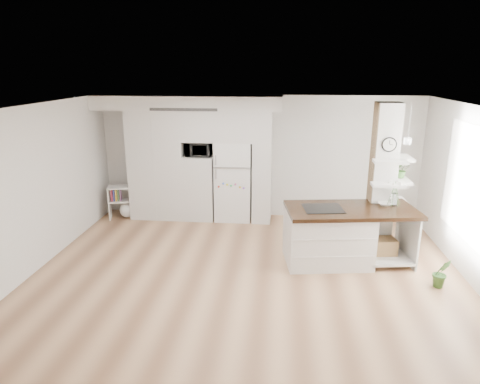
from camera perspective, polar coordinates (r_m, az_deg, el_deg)
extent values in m
cube|color=tan|center=(7.12, 0.91, -10.96)|extent=(7.00, 6.00, 0.01)
cube|color=white|center=(6.36, 1.03, 11.22)|extent=(7.00, 6.00, 0.04)
cube|color=silver|center=(9.52, 2.50, 4.69)|extent=(7.00, 0.04, 2.70)
cube|color=silver|center=(3.86, -2.90, -13.42)|extent=(7.00, 0.04, 2.70)
cube|color=silver|center=(7.73, -25.86, 0.29)|extent=(0.04, 6.00, 2.70)
cube|color=silver|center=(9.61, -10.86, 3.61)|extent=(1.20, 0.65, 2.40)
cube|color=silver|center=(9.51, -5.36, 0.66)|extent=(0.65, 0.65, 1.42)
cube|color=silver|center=(9.24, -5.58, 8.83)|extent=(0.65, 0.65, 0.65)
cube|color=silver|center=(9.13, -0.90, 8.81)|extent=(0.85, 0.65, 0.65)
cube|color=silver|center=(9.23, 2.99, 3.36)|extent=(0.40, 0.65, 2.40)
cube|color=silver|center=(9.22, -7.09, 11.74)|extent=(4.00, 0.70, 0.30)
cube|color=#262626|center=(8.89, -7.55, 10.85)|extent=(1.40, 0.04, 0.06)
cube|color=white|center=(9.37, -0.86, 1.52)|extent=(0.78, 0.66, 1.75)
cube|color=#B2B2B7|center=(8.95, -1.12, 3.23)|extent=(0.78, 0.01, 0.03)
cube|color=silver|center=(7.95, 18.49, 1.52)|extent=(0.40, 0.40, 2.70)
cube|color=#9E8358|center=(7.91, 17.00, 1.57)|extent=(0.02, 0.40, 2.70)
cube|color=#9E8358|center=(8.15, 18.18, 1.90)|extent=(0.40, 0.02, 2.70)
cylinder|color=black|center=(7.62, 19.26, 6.00)|extent=(0.25, 0.03, 0.25)
cylinder|color=white|center=(7.60, 19.29, 5.98)|extent=(0.21, 0.01, 0.21)
plane|color=white|center=(7.45, 28.92, 0.54)|extent=(0.00, 2.40, 2.40)
cylinder|color=white|center=(6.67, 15.91, 5.80)|extent=(0.12, 0.12, 0.10)
cube|color=silver|center=(7.53, 11.59, -5.94)|extent=(1.53, 1.11, 0.91)
cube|color=silver|center=(7.97, 18.73, -7.86)|extent=(0.88, 1.02, 0.04)
cube|color=silver|center=(7.98, 21.39, -5.48)|extent=(0.16, 0.92, 0.91)
cube|color=black|center=(7.47, 14.63, -2.35)|extent=(2.29, 1.33, 0.07)
cube|color=black|center=(7.33, 11.00, -2.16)|extent=(0.72, 0.63, 0.01)
cube|color=#A57D50|center=(7.89, 18.46, -6.84)|extent=(0.48, 0.38, 0.27)
cylinder|color=white|center=(7.78, 19.83, -0.96)|extent=(0.12, 0.12, 0.22)
cube|color=silver|center=(9.95, -17.00, -1.36)|extent=(0.13, 0.35, 0.73)
cube|color=silver|center=(9.90, -13.64, -1.19)|extent=(0.13, 0.35, 0.73)
cube|color=silver|center=(9.83, -15.48, 0.67)|extent=(0.69, 0.52, 0.03)
cube|color=silver|center=(9.91, -15.34, -1.11)|extent=(0.66, 0.51, 0.03)
sphere|color=white|center=(9.97, -14.77, -2.29)|extent=(0.36, 0.36, 0.36)
imported|color=#366327|center=(7.34, 25.27, -9.73)|extent=(0.28, 0.23, 0.48)
imported|color=#366327|center=(8.36, 17.18, -5.88)|extent=(0.25, 0.25, 0.43)
imported|color=#2D2D2D|center=(9.27, -5.55, 5.70)|extent=(0.54, 0.37, 0.30)
imported|color=#366327|center=(8.09, 20.73, 2.82)|extent=(0.27, 0.23, 0.30)
imported|color=white|center=(7.76, 18.72, -1.53)|extent=(0.22, 0.22, 0.05)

